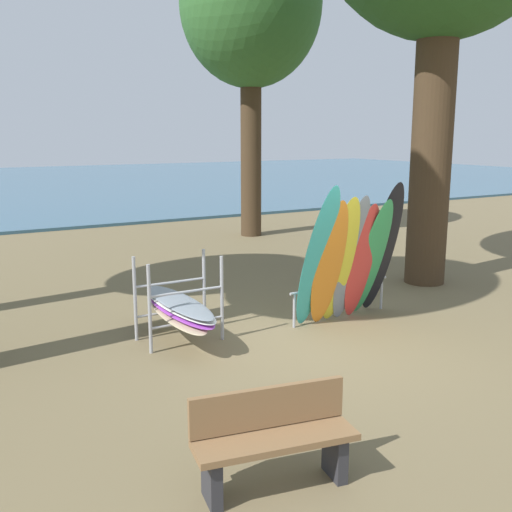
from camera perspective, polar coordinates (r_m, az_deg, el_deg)
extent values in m
plane|color=brown|center=(8.79, 6.82, -8.26)|extent=(80.00, 80.00, 0.00)
cube|color=#38607A|center=(37.42, -22.48, 6.26)|extent=(80.00, 36.00, 0.10)
cylinder|color=#42301E|center=(12.32, 16.42, 11.22)|extent=(0.79, 0.79, 5.98)
cylinder|color=#42301E|center=(17.55, -0.48, 10.43)|extent=(0.60, 0.60, 5.22)
ellipsoid|color=#33662D|center=(17.89, -0.50, 22.88)|extent=(3.94, 3.94, 4.53)
ellipsoid|color=#38B2AD|center=(9.04, 5.88, -0.22)|extent=(0.59, 0.83, 2.26)
ellipsoid|color=orange|center=(9.22, 6.96, -0.76)|extent=(0.52, 0.63, 2.02)
ellipsoid|color=yellow|center=(9.38, 8.02, -0.45)|extent=(0.53, 0.68, 2.06)
ellipsoid|color=gray|center=(9.55, 9.04, -0.27)|extent=(0.59, 0.65, 2.06)
ellipsoid|color=red|center=(9.73, 10.01, -0.51)|extent=(0.57, 0.58, 1.92)
ellipsoid|color=#339E56|center=(9.90, 10.97, -0.16)|extent=(0.57, 0.75, 1.98)
ellipsoid|color=black|center=(10.05, 11.91, 0.72)|extent=(0.55, 0.78, 2.23)
cylinder|color=#9EA0A5|center=(9.35, 3.65, -5.19)|extent=(0.04, 0.04, 0.55)
cylinder|color=#9EA0A5|center=(10.53, 11.83, -3.49)|extent=(0.04, 0.04, 0.55)
cylinder|color=#9EA0A5|center=(9.84, 8.03, -2.76)|extent=(2.02, 0.15, 0.04)
cylinder|color=#9EA0A5|center=(8.30, -10.07, -5.02)|extent=(0.05, 0.05, 1.25)
cylinder|color=#9EA0A5|center=(8.72, -3.26, -4.04)|extent=(0.05, 0.05, 1.25)
cylinder|color=#9EA0A5|center=(8.85, -11.42, -4.03)|extent=(0.05, 0.05, 1.25)
cylinder|color=#9EA0A5|center=(9.24, -4.95, -3.16)|extent=(0.05, 0.05, 1.25)
cylinder|color=#9EA0A5|center=(8.57, -6.54, -6.29)|extent=(1.10, 0.04, 0.04)
cylinder|color=#9EA0A5|center=(8.45, -6.61, -3.38)|extent=(1.10, 0.04, 0.04)
cylinder|color=#9EA0A5|center=(9.10, -8.06, -5.26)|extent=(1.10, 0.04, 0.04)
cylinder|color=#9EA0A5|center=(8.98, -8.14, -2.51)|extent=(1.10, 0.04, 0.04)
ellipsoid|color=#C6B289|center=(8.81, -7.51, -5.49)|extent=(0.66, 2.13, 0.06)
ellipsoid|color=purple|center=(8.81, -7.29, -5.08)|extent=(0.51, 2.10, 0.06)
ellipsoid|color=white|center=(8.79, -7.27, -4.71)|extent=(0.55, 2.11, 0.06)
ellipsoid|color=gray|center=(8.77, -7.36, -4.34)|extent=(0.51, 2.10, 0.06)
cube|color=#2D2D33|center=(5.22, -4.22, -20.38)|extent=(0.16, 0.33, 0.42)
cube|color=#2D2D33|center=(5.58, 7.51, -18.19)|extent=(0.16, 0.33, 0.42)
cube|color=olive|center=(5.26, 1.89, -17.10)|extent=(1.45, 0.64, 0.06)
cube|color=olive|center=(5.30, 1.17, -14.14)|extent=(1.39, 0.31, 0.36)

